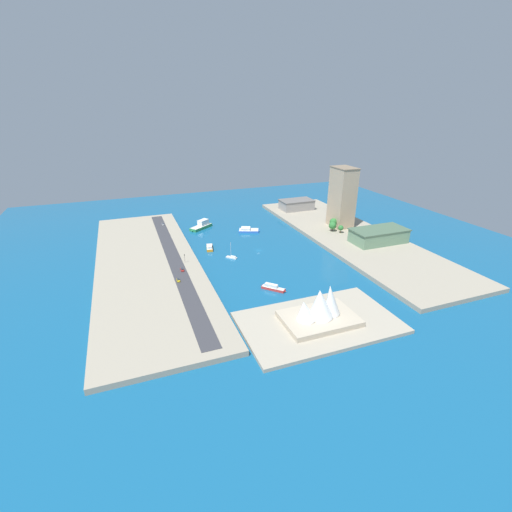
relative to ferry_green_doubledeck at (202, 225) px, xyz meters
name	(u,v)px	position (x,y,z in m)	size (l,w,h in m)	color
ground_plane	(258,250)	(-30.12, 70.99, -2.74)	(440.00, 440.00, 0.00)	#145684
quay_west	(350,236)	(-115.98, 70.99, -1.19)	(70.00, 240.00, 3.10)	#9E937F
quay_east	(148,264)	(55.74, 70.99, -1.19)	(70.00, 240.00, 3.10)	#9E937F
peninsula_point	(319,323)	(-22.75, 179.45, -1.74)	(82.98, 49.49, 2.00)	#A89E89
road_strip	(174,259)	(36.72, 70.99, 0.44)	(9.94, 228.00, 0.15)	#38383D
ferry_green_doubledeck	(202,225)	(0.00, 0.00, 0.00)	(23.63, 20.16, 7.72)	#2D8C4C
sailboat_small_white	(232,257)	(-5.57, 78.33, -1.88)	(7.99, 8.10, 12.84)	white
water_taxi_orange	(210,247)	(5.75, 54.18, -1.21)	(7.46, 15.66, 3.93)	orange
tugboat_red	(273,288)	(-15.07, 135.53, -1.29)	(13.22, 13.66, 3.79)	red
catamaran_blue	(248,230)	(-37.74, 24.66, -1.22)	(20.32, 15.53, 3.99)	blue
apartment_midrise_tan	(342,197)	(-120.50, 47.56, 27.41)	(16.81, 23.58, 54.03)	tan
terminal_long_green	(379,236)	(-126.29, 95.67, 6.07)	(45.95, 23.29, 11.36)	slate
carpark_squat_concrete	(296,205)	(-108.55, -18.32, 5.52)	(35.03, 21.15, 10.26)	gray
pickup_red	(182,269)	(34.65, 93.91, 1.33)	(2.00, 4.98, 1.68)	black
van_white	(163,224)	(33.97, -12.80, 1.22)	(1.98, 4.85, 1.42)	black
taxi_yellow_cab	(178,280)	(39.70, 108.86, 1.25)	(1.82, 4.34, 1.50)	black
traffic_light_waterfront	(185,257)	(30.31, 81.00, 4.70)	(0.36, 0.36, 6.50)	black
opera_landmark	(319,309)	(-22.48, 179.45, 6.48)	(39.11, 26.72, 20.89)	#BCAD93
park_tree_cluster	(334,224)	(-108.52, 56.56, 5.94)	(11.86, 19.40, 9.45)	brown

